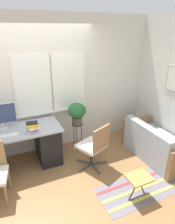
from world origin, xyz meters
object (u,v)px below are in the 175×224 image
couch_loveseat (155,145)px  office_chair_swivel (94,145)px  mouse (24,133)px  potted_plant (77,112)px  folding_stool (139,179)px  keyboard (6,136)px  book_stack (33,127)px  monitor (1,115)px  plant_stand (77,128)px

couch_loveseat → office_chair_swivel: bearing=79.8°
mouse → potted_plant: bearing=13.0°
folding_stool → keyboard: bearing=140.6°
folding_stool → mouse: bearing=135.7°
book_stack → folding_stool: (1.24, -1.39, -0.49)m
book_stack → couch_loveseat: book_stack is taller
monitor → office_chair_swivel: (1.45, -0.74, -0.57)m
book_stack → office_chair_swivel: (0.98, -0.43, -0.39)m
keyboard → potted_plant: potted_plant is taller
mouse → potted_plant: size_ratio=0.13×
couch_loveseat → keyboard: bearing=76.2°
monitor → potted_plant: 1.40m
book_stack → office_chair_swivel: size_ratio=0.26×
office_chair_swivel → plant_stand: bearing=-107.7°
book_stack → folding_stool: 1.93m
book_stack → couch_loveseat: (2.24, -0.66, -0.58)m
mouse → plant_stand: 1.13m
monitor → folding_stool: size_ratio=1.28×
book_stack → office_chair_swivel: 1.14m
monitor → couch_loveseat: size_ratio=0.37×
potted_plant → folding_stool: (0.33, -1.62, -0.52)m
keyboard → folding_stool: (1.69, -1.39, -0.41)m
mouse → book_stack: 0.18m
book_stack → folding_stool: bearing=-48.2°
folding_stool → plant_stand: bearing=101.5°
office_chair_swivel → folding_stool: bearing=82.5°
mouse → book_stack: size_ratio=0.25×
keyboard → plant_stand: keyboard is taller
couch_loveseat → potted_plant: potted_plant is taller
mouse → plant_stand: size_ratio=0.09×
folding_stool → monitor: bearing=135.4°
couch_loveseat → plant_stand: 1.62m
mouse → potted_plant: potted_plant is taller
mouse → plant_stand: mouse is taller
monitor → potted_plant: bearing=-3.1°
book_stack → office_chair_swivel: book_stack is taller
mouse → folding_stool: bearing=-44.3°
potted_plant → folding_stool: potted_plant is taller
office_chair_swivel → couch_loveseat: office_chair_swivel is taller
monitor → plant_stand: bearing=-3.1°
couch_loveseat → potted_plant: (-1.32, 0.89, 0.61)m
office_chair_swivel → couch_loveseat: bearing=146.8°
mouse → office_chair_swivel: (1.14, -0.42, -0.31)m
couch_loveseat → plant_stand: (-1.32, 0.89, 0.26)m
office_chair_swivel → folding_stool: (0.27, -0.96, -0.10)m
plant_stand → couch_loveseat: bearing=-33.9°
office_chair_swivel → folding_stool: 1.00m
book_stack → potted_plant: (0.92, 0.23, 0.03)m
book_stack → folding_stool: size_ratio=0.56×
monitor → office_chair_swivel: 1.72m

